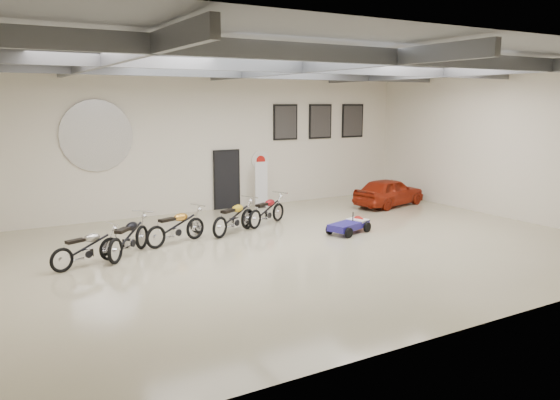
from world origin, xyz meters
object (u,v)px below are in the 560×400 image
motorcycle_yellow (234,217)px  vintage_car (389,192)px  motorcycle_black (129,236)px  motorcycle_silver (86,247)px  banner_stand (261,184)px  motorcycle_gold (176,226)px  go_kart (352,222)px  motorcycle_red (267,210)px

motorcycle_yellow → vintage_car: bearing=-19.4°
motorcycle_black → motorcycle_silver: bearing=150.8°
banner_stand → vintage_car: 4.82m
banner_stand → motorcycle_yellow: bearing=-119.7°
motorcycle_silver → motorcycle_gold: bearing=-0.0°
banner_stand → motorcycle_gold: size_ratio=0.90×
motorcycle_gold → go_kart: (5.01, -1.35, -0.19)m
motorcycle_silver → motorcycle_red: motorcycle_red is taller
banner_stand → go_kart: (0.48, -4.83, -0.57)m
motorcycle_gold → motorcycle_red: motorcycle_gold is taller
motorcycle_gold → vintage_car: vintage_car is taller
motorcycle_black → motorcycle_red: bearing=-31.3°
motorcycle_yellow → go_kart: 3.52m
motorcycle_silver → vintage_car: vintage_car is taller
motorcycle_red → motorcycle_black: bearing=169.0°
motorcycle_red → vintage_car: (5.55, 0.55, 0.05)m
banner_stand → motorcycle_gold: (-4.53, -3.49, -0.37)m
motorcycle_silver → motorcycle_yellow: motorcycle_yellow is taller
motorcycle_black → vintage_car: size_ratio=0.63×
motorcycle_red → motorcycle_gold: bearing=166.6°
motorcycle_silver → vintage_car: (11.39, 2.28, 0.07)m
motorcycle_silver → motorcycle_red: bearing=-3.6°
motorcycle_gold → go_kart: 5.19m
motorcycle_red → vintage_car: size_ratio=0.60×
banner_stand → vintage_car: bearing=-16.7°
motorcycle_yellow → vintage_car: (6.94, 1.06, 0.02)m
banner_stand → motorcycle_red: 2.98m
motorcycle_yellow → go_kart: size_ratio=1.14×
banner_stand → motorcycle_black: banner_stand is taller
motorcycle_silver → motorcycle_black: motorcycle_black is taller
go_kart → motorcycle_yellow: bearing=134.2°
motorcycle_yellow → vintage_car: 7.02m
motorcycle_red → vintage_car: vintage_car is taller
banner_stand → motorcycle_yellow: size_ratio=0.89×
banner_stand → motorcycle_red: size_ratio=0.94×
motorcycle_silver → go_kart: size_ratio=1.05×
motorcycle_gold → motorcycle_red: 3.39m
banner_stand → vintage_car: (4.31, -2.14, -0.34)m
banner_stand → motorcycle_silver: banner_stand is taller
go_kart → motorcycle_black: bearing=155.1°
motorcycle_black → banner_stand: bearing=-13.2°
motorcycle_black → go_kart: motorcycle_black is taller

